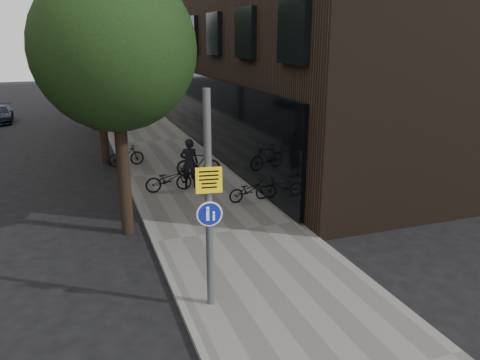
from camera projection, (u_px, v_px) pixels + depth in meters
name	position (u px, v px, depth m)	size (l,w,h in m)	color
ground	(266.00, 291.00, 10.77)	(120.00, 120.00, 0.00)	black
sidewalk	(181.00, 173.00, 19.84)	(4.50, 60.00, 0.12)	slate
curb_edge	(127.00, 179.00, 19.12)	(0.15, 60.00, 0.13)	slate
street_tree_near	(117.00, 56.00, 12.65)	(4.40, 4.40, 7.50)	black
street_tree_mid	(98.00, 49.00, 20.30)	(5.00, 5.00, 7.80)	black
street_tree_far	(89.00, 46.00, 28.41)	(5.00, 5.00, 7.80)	black
signpost	(209.00, 202.00, 9.40)	(0.53, 0.15, 4.57)	#595B5E
pedestrian	(189.00, 163.00, 17.59)	(0.69, 0.45, 1.89)	black
parked_bike_facade_near	(249.00, 190.00, 16.24)	(0.53, 1.51, 0.79)	black
parked_bike_facade_far	(198.00, 163.00, 19.12)	(0.51, 1.81, 1.08)	black
parked_bike_curb_near	(169.00, 179.00, 17.26)	(0.60, 1.72, 0.91)	black
parked_bike_curb_far	(126.00, 156.00, 20.65)	(0.45, 1.58, 0.95)	black
parked_car_far	(0.00, 114.00, 31.96)	(1.56, 3.83, 1.11)	black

